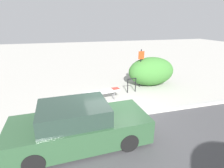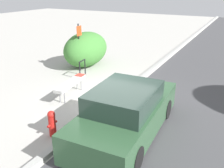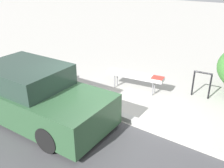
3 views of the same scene
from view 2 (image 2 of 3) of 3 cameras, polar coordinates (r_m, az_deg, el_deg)
ground_plane at (r=9.14m, az=0.46°, el=-4.04°), size 60.00×60.00×0.00m
curb at (r=9.11m, az=0.46°, el=-3.67°), size 60.00×0.20×0.13m
bench at (r=9.54m, az=-9.38°, el=0.20°), size 1.92×0.61×0.59m
bike_rack at (r=11.43m, az=-6.78°, el=3.86°), size 0.55×0.11×0.83m
sign_post at (r=12.23m, az=-7.51°, el=9.26°), size 0.36×0.08×2.30m
fire_hydrant at (r=7.20m, az=-13.55°, el=-8.56°), size 0.36×0.22×0.77m
shrub_hedge at (r=13.10m, az=-5.97°, el=7.90°), size 2.92×1.84×1.77m
parked_car_near at (r=7.00m, az=3.30°, el=-6.54°), size 4.43×1.92×1.44m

